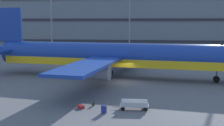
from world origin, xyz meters
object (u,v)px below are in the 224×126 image
suitcase_laid_flat (81,107)px  baggage_cart (134,105)px  backpack_purple (93,104)px  suitcase_teal (104,109)px  airliner (114,56)px

suitcase_laid_flat → baggage_cart: 5.02m
suitcase_laid_flat → backpack_purple: backpack_purple is taller
baggage_cart → suitcase_laid_flat: bearing=-177.4°
suitcase_laid_flat → backpack_purple: bearing=37.3°
suitcase_teal → backpack_purple: suitcase_teal is taller
airliner → baggage_cart: bearing=-76.6°
backpack_purple → baggage_cart: baggage_cart is taller
suitcase_laid_flat → backpack_purple: 1.27m
airliner → backpack_purple: airliner is taller
baggage_cart → airliner: bearing=103.4°
suitcase_laid_flat → baggage_cart: bearing=2.6°
suitcase_laid_flat → backpack_purple: (1.01, 0.77, 0.08)m
backpack_purple → baggage_cart: size_ratio=0.15×
airliner → suitcase_laid_flat: bearing=-94.4°
suitcase_laid_flat → baggage_cart: (5.01, 0.23, 0.30)m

